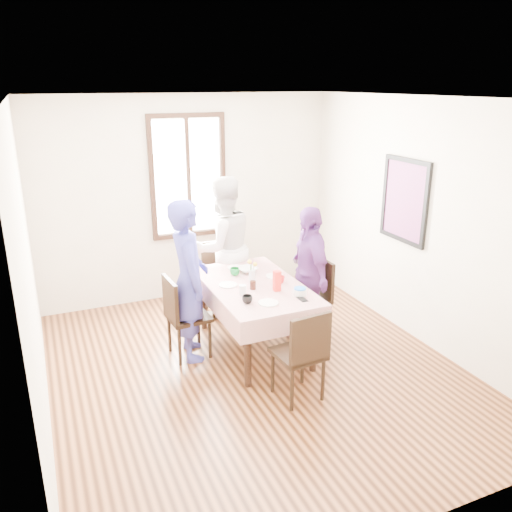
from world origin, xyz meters
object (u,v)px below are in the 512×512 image
at_px(person_far, 222,247).
at_px(person_right, 308,273).
at_px(chair_left, 189,316).
at_px(chair_right, 309,299).
at_px(chair_near, 298,353).
at_px(person_left, 189,280).
at_px(chair_far, 222,279).
at_px(dining_table, 254,317).

bearing_deg(person_far, person_right, 116.94).
distance_m(chair_left, person_right, 1.43).
distance_m(chair_right, chair_near, 1.29).
height_order(chair_left, person_far, person_far).
relative_size(chair_left, person_left, 0.53).
relative_size(chair_right, chair_far, 1.00).
height_order(person_left, person_right, person_left).
xyz_separation_m(chair_near, person_left, (-0.69, 1.17, 0.41)).
relative_size(chair_left, chair_far, 1.00).
bearing_deg(chair_far, chair_right, 128.35).
distance_m(chair_right, chair_far, 1.21).
relative_size(chair_far, person_left, 0.53).
relative_size(chair_far, chair_near, 1.00).
height_order(chair_left, chair_far, same).
bearing_deg(chair_far, person_far, 92.70).
relative_size(chair_left, chair_right, 1.00).
distance_m(chair_right, person_left, 1.45).
relative_size(dining_table, person_right, 0.97).
bearing_deg(person_far, chair_far, -98.50).
distance_m(dining_table, chair_right, 0.71).
distance_m(chair_far, person_right, 1.24).
distance_m(chair_far, chair_near, 2.06).
bearing_deg(person_far, chair_right, 117.67).
height_order(dining_table, person_far, person_far).
bearing_deg(chair_right, person_far, 36.29).
bearing_deg(chair_near, person_right, 52.10).
height_order(chair_right, person_far, person_far).
relative_size(chair_right, person_far, 0.51).
bearing_deg(chair_right, person_right, 90.12).
xyz_separation_m(chair_left, person_left, (0.02, 0.00, 0.41)).
relative_size(person_left, person_far, 0.98).
height_order(chair_near, person_left, person_left).
xyz_separation_m(chair_near, person_right, (0.69, 1.08, 0.32)).
distance_m(dining_table, chair_near, 1.03).
relative_size(dining_table, chair_right, 1.64).
bearing_deg(person_left, dining_table, -95.08).
height_order(dining_table, person_right, person_right).
xyz_separation_m(person_left, person_far, (0.69, 0.87, 0.02)).
bearing_deg(chair_near, chair_left, 115.67).
xyz_separation_m(chair_left, chair_right, (1.41, -0.09, 0.00)).
distance_m(dining_table, chair_far, 1.03).
xyz_separation_m(chair_far, person_right, (0.69, -0.98, 0.32)).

